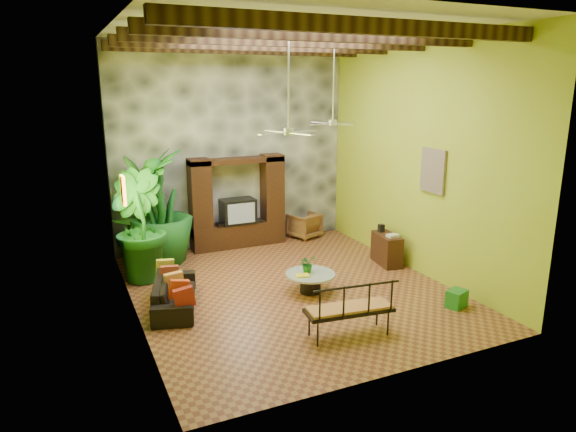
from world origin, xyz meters
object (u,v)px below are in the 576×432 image
tall_plant_a (143,211)px  green_bin (457,299)px  tall_plant_b (137,226)px  coffee_table (310,280)px  tall_plant_c (159,207)px  ceiling_fan_front (289,120)px  wicker_armchair (304,225)px  iron_bench (352,307)px  sofa (175,293)px  side_console (387,249)px  entertainment_center (238,209)px  ceiling_fan_back (333,113)px

tall_plant_a → green_bin: bearing=-45.1°
tall_plant_b → coffee_table: size_ratio=2.36×
tall_plant_b → tall_plant_c: (0.63, 0.87, 0.16)m
ceiling_fan_front → wicker_armchair: 5.11m
wicker_armchair → tall_plant_a: size_ratio=0.30×
tall_plant_c → iron_bench: size_ratio=1.76×
iron_bench → tall_plant_a: bearing=122.2°
sofa → side_console: (4.95, 0.34, 0.08)m
ceiling_fan_front → sofa: bearing=167.0°
tall_plant_b → tall_plant_c: size_ratio=0.88×
wicker_armchair → green_bin: bearing=75.4°
tall_plant_c → side_console: tall_plant_c is taller
ceiling_fan_front → side_console: ceiling_fan_front is taller
tall_plant_b → iron_bench: bearing=-56.7°
entertainment_center → tall_plant_c: (-2.02, -0.45, 0.36)m
ceiling_fan_front → side_console: size_ratio=2.13×
entertainment_center → tall_plant_a: (-2.37, -0.38, 0.28)m
entertainment_center → tall_plant_c: 2.10m
entertainment_center → ceiling_fan_back: 3.50m
tall_plant_a → tall_plant_b: (-0.28, -0.94, -0.08)m
ceiling_fan_front → ceiling_fan_back: 2.41m
wicker_armchair → tall_plant_c: tall_plant_c is taller
tall_plant_c → side_console: (4.67, -2.26, -0.97)m
tall_plant_b → tall_plant_c: 1.08m
entertainment_center → green_bin: (2.46, -5.22, -0.80)m
wicker_armchair → tall_plant_b: tall_plant_b is taller
tall_plant_a → side_console: tall_plant_a is taller
ceiling_fan_back → side_console: (1.05, -0.77, -3.05)m
coffee_table → tall_plant_c: bearing=127.5°
entertainment_center → tall_plant_c: bearing=-167.5°
wicker_armchair → tall_plant_b: bearing=-5.0°
ceiling_fan_front → tall_plant_c: (-1.82, 3.09, -2.08)m
entertainment_center → tall_plant_b: (-2.65, -1.32, 0.20)m
coffee_table → entertainment_center: bearing=95.0°
iron_bench → side_console: bearing=53.0°
ceiling_fan_front → green_bin: 4.52m
ceiling_fan_back → wicker_armchair: bearing=82.0°
ceiling_fan_back → sofa: 5.12m
sofa → entertainment_center: bearing=-21.5°
tall_plant_b → wicker_armchair: bearing=16.0°
tall_plant_a → ceiling_fan_front: bearing=-55.5°
ceiling_fan_back → coffee_table: bearing=-130.1°
ceiling_fan_back → coffee_table: size_ratio=1.89×
ceiling_fan_front → green_bin: (2.66, -1.68, -3.24)m
sofa → green_bin: size_ratio=4.96×
wicker_armchair → coffee_table: 3.80m
entertainment_center → iron_bench: 5.45m
wicker_armchair → entertainment_center: bearing=-21.5°
tall_plant_c → iron_bench: (2.07, -4.99, -0.78)m
entertainment_center → sofa: 3.88m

